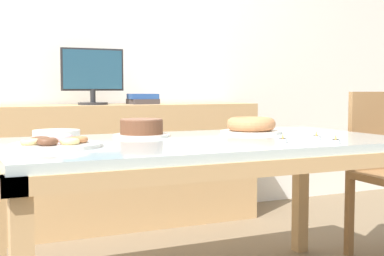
# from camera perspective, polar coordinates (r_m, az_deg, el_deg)

# --- Properties ---
(wall_back) EXTENTS (8.00, 0.10, 2.60)m
(wall_back) POSITION_cam_1_polar(r_m,az_deg,el_deg) (4.00, -9.88, 9.09)
(wall_back) COLOR white
(wall_back) RESTS_ON ground
(dining_table) EXTENTS (1.81, 0.97, 0.73)m
(dining_table) POSITION_cam_1_polar(r_m,az_deg,el_deg) (2.38, 1.31, -3.16)
(dining_table) COLOR silver
(dining_table) RESTS_ON ground
(sideboard) EXTENTS (2.07, 0.44, 0.85)m
(sideboard) POSITION_cam_1_polar(r_m,az_deg,el_deg) (3.73, -8.49, -4.03)
(sideboard) COLOR tan
(sideboard) RESTS_ON ground
(computer_monitor) EXTENTS (0.42, 0.20, 0.38)m
(computer_monitor) POSITION_cam_1_polar(r_m,az_deg,el_deg) (3.66, -10.55, 5.42)
(computer_monitor) COLOR #262628
(computer_monitor) RESTS_ON sideboard
(book_stack) EXTENTS (0.21, 0.18, 0.07)m
(book_stack) POSITION_cam_1_polar(r_m,az_deg,el_deg) (3.77, -5.26, 3.10)
(book_stack) COLOR #3F3838
(book_stack) RESTS_ON sideboard
(cake_chocolate_round) EXTENTS (0.27, 0.27, 0.08)m
(cake_chocolate_round) POSITION_cam_1_polar(r_m,az_deg,el_deg) (2.52, -5.40, -0.05)
(cake_chocolate_round) COLOR silver
(cake_chocolate_round) RESTS_ON dining_table
(cake_golden_bundt) EXTENTS (0.31, 0.31, 0.08)m
(cake_golden_bundt) POSITION_cam_1_polar(r_m,az_deg,el_deg) (2.73, 6.32, 0.24)
(cake_golden_bundt) COLOR silver
(cake_golden_bundt) RESTS_ON dining_table
(pastry_platter) EXTENTS (0.36, 0.36, 0.04)m
(pastry_platter) POSITION_cam_1_polar(r_m,az_deg,el_deg) (2.14, -14.31, -1.61)
(pastry_platter) COLOR silver
(pastry_platter) RESTS_ON dining_table
(plate_stack) EXTENTS (0.21, 0.21, 0.04)m
(plate_stack) POSITION_cam_1_polar(r_m,az_deg,el_deg) (2.47, -14.25, -0.67)
(plate_stack) COLOR silver
(plate_stack) RESTS_ON dining_table
(tealight_left_edge) EXTENTS (0.04, 0.04, 0.04)m
(tealight_left_edge) POSITION_cam_1_polar(r_m,az_deg,el_deg) (2.97, 8.12, 0.03)
(tealight_left_edge) COLOR silver
(tealight_left_edge) RESTS_ON dining_table
(tealight_near_cakes) EXTENTS (0.04, 0.04, 0.04)m
(tealight_near_cakes) POSITION_cam_1_polar(r_m,az_deg,el_deg) (2.27, 9.65, -1.28)
(tealight_near_cakes) COLOR silver
(tealight_near_cakes) RESTS_ON dining_table
(tealight_near_front) EXTENTS (0.04, 0.04, 0.04)m
(tealight_near_front) POSITION_cam_1_polar(r_m,az_deg,el_deg) (2.43, 13.12, -0.97)
(tealight_near_front) COLOR silver
(tealight_near_front) RESTS_ON dining_table
(tealight_centre) EXTENTS (0.04, 0.04, 0.04)m
(tealight_centre) POSITION_cam_1_polar(r_m,az_deg,el_deg) (2.27, 15.07, -1.36)
(tealight_centre) COLOR silver
(tealight_centre) RESTS_ON dining_table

